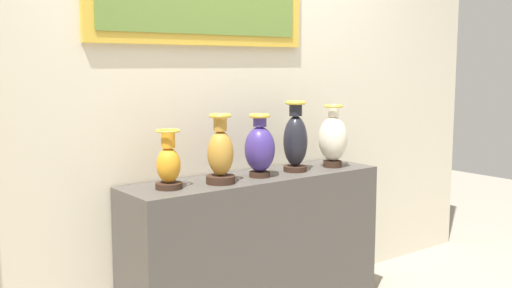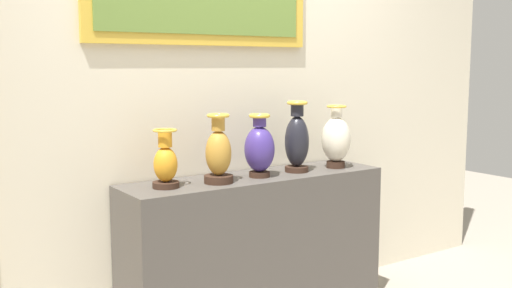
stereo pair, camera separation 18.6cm
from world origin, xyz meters
name	(u,v)px [view 1 (the left image)]	position (x,y,z in m)	size (l,w,h in m)	color
display_shelf	(256,247)	(0.00, 0.00, 0.42)	(1.58, 0.41, 0.84)	#4C4742
back_wall	(228,52)	(-0.01, 0.26, 1.54)	(4.36, 0.14, 3.05)	beige
vase_amber	(168,164)	(-0.57, -0.01, 0.97)	(0.14, 0.14, 0.30)	#382319
vase_ochre	(220,154)	(-0.28, -0.06, 1.00)	(0.16, 0.16, 0.37)	#382319
vase_indigo	(259,148)	(0.00, -0.03, 1.00)	(0.17, 0.17, 0.36)	#382319
vase_onyx	(295,140)	(0.28, -0.02, 1.03)	(0.14, 0.14, 0.42)	#382319
vase_ivory	(333,139)	(0.56, -0.05, 1.02)	(0.18, 0.18, 0.38)	#382319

